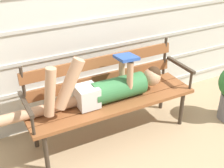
# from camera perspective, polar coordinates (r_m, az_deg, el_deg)

# --- Properties ---
(ground_plane) EXTENTS (12.00, 12.00, 0.00)m
(ground_plane) POSITION_cam_1_polar(r_m,az_deg,el_deg) (3.28, 0.93, -10.31)
(ground_plane) COLOR tan
(house_siding) EXTENTS (4.37, 0.08, 2.56)m
(house_siding) POSITION_cam_1_polar(r_m,az_deg,el_deg) (3.20, -4.39, 14.49)
(house_siding) COLOR beige
(house_siding) RESTS_ON ground
(park_bench) EXTENTS (1.74, 0.49, 0.88)m
(park_bench) POSITION_cam_1_polar(r_m,az_deg,el_deg) (3.13, -0.60, -1.59)
(park_bench) COLOR brown
(park_bench) RESTS_ON ground
(reclining_person) EXTENTS (1.80, 0.27, 0.57)m
(reclining_person) POSITION_cam_1_polar(r_m,az_deg,el_deg) (2.99, -1.61, -0.89)
(reclining_person) COLOR #33703D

